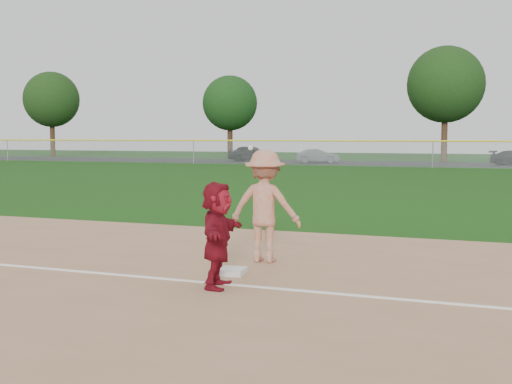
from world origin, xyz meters
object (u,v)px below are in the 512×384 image
(base_runner, at_px, (217,235))
(car_left, at_px, (251,153))
(first_base, at_px, (231,271))
(car_mid, at_px, (317,156))

(base_runner, height_order, car_left, base_runner)
(first_base, distance_m, base_runner, 1.24)
(first_base, distance_m, car_left, 49.28)
(first_base, bearing_deg, car_left, 110.31)
(base_runner, bearing_deg, car_mid, 3.42)
(car_mid, bearing_deg, car_left, 60.37)
(car_left, bearing_deg, first_base, -159.44)
(car_left, height_order, car_mid, car_left)
(car_left, relative_size, car_mid, 1.17)
(car_mid, bearing_deg, base_runner, 173.51)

